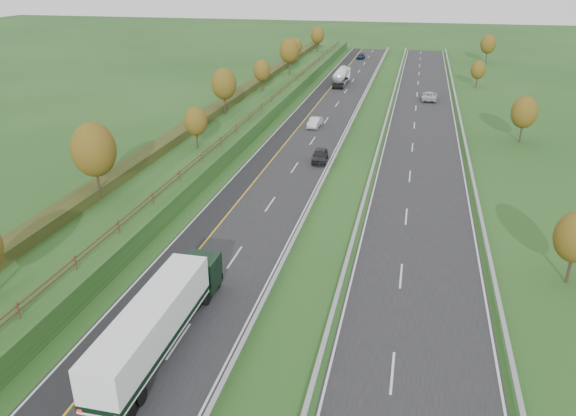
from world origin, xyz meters
name	(u,v)px	position (x,y,z in m)	size (l,w,h in m)	color
ground	(356,152)	(8.00, 55.00, 0.00)	(400.00, 400.00, 0.00)	#1F4719
near_carriageway	(305,138)	(0.00, 60.00, 0.02)	(10.50, 200.00, 0.04)	black
far_carriageway	(422,146)	(16.50, 60.00, 0.02)	(10.50, 200.00, 0.04)	black
hard_shoulder	(280,137)	(-3.75, 60.00, 0.02)	(3.00, 200.00, 0.04)	black
lane_markings	(349,141)	(6.40, 59.88, 0.05)	(26.75, 200.00, 0.01)	silver
embankment_left	(220,127)	(-13.00, 60.00, 1.00)	(12.00, 200.00, 2.00)	#1F4719
hedge_left	(207,116)	(-15.00, 60.00, 2.55)	(2.20, 180.00, 1.10)	#2C3817
fence_left	(248,118)	(-8.50, 59.59, 2.73)	(0.12, 189.06, 1.20)	#422B19
median_barrier_near	(345,137)	(5.70, 60.00, 0.61)	(0.32, 200.00, 0.71)	#97999F
median_barrier_far	(381,139)	(10.80, 60.00, 0.61)	(0.32, 200.00, 0.71)	#97999F
outer_barrier_far	(466,144)	(22.30, 60.00, 0.62)	(0.32, 200.00, 0.71)	#97999F
trees_left	(213,95)	(-12.64, 56.63, 6.37)	(6.64, 164.30, 7.66)	#2D2116
trees_far	(502,81)	(29.80, 89.21, 4.25)	(8.45, 118.60, 7.12)	#2D2116
box_lorry	(160,319)	(0.57, 10.04, 2.33)	(2.58, 16.28, 4.06)	black
road_tanker	(341,76)	(-0.63, 101.75, 1.86)	(2.40, 11.22, 3.46)	silver
car_dark_near	(320,156)	(3.89, 50.03, 0.84)	(1.88, 4.67, 1.59)	black
car_silver_mid	(315,122)	(0.19, 66.54, 0.78)	(1.56, 4.47, 1.47)	silver
car_small_far	(361,56)	(-0.49, 139.14, 0.69)	(1.83, 4.50, 1.31)	#121F39
car_oncoming	(429,96)	(17.53, 90.11, 0.84)	(2.66, 5.76, 1.60)	silver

